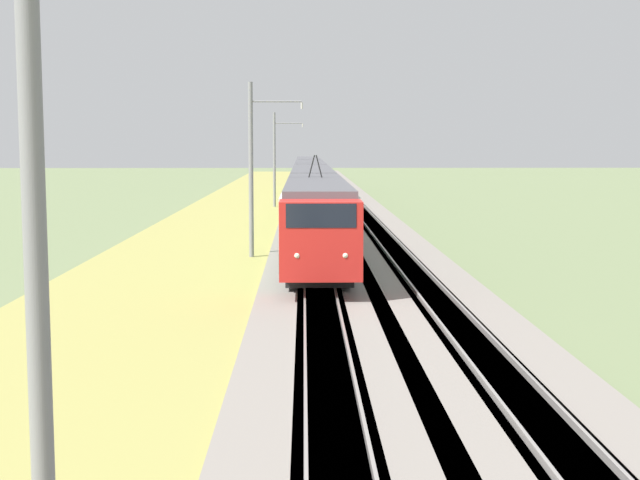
% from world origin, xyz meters
% --- Properties ---
extents(ballast_main, '(240.00, 4.40, 0.30)m').
position_xyz_m(ballast_main, '(50.00, 0.00, 0.15)').
color(ballast_main, gray).
rests_on(ballast_main, ground).
extents(ballast_adjacent, '(240.00, 4.40, 0.30)m').
position_xyz_m(ballast_adjacent, '(50.00, -3.84, 0.15)').
color(ballast_adjacent, gray).
rests_on(ballast_adjacent, ground).
extents(track_main, '(240.00, 1.57, 0.45)m').
position_xyz_m(track_main, '(50.00, 0.00, 0.16)').
color(track_main, '#4C4238').
rests_on(track_main, ground).
extents(track_adjacent, '(240.00, 1.57, 0.45)m').
position_xyz_m(track_adjacent, '(50.00, -3.84, 0.16)').
color(track_adjacent, '#4C4238').
rests_on(track_adjacent, ground).
extents(grass_verge, '(240.00, 9.96, 0.12)m').
position_xyz_m(grass_verge, '(50.00, 5.55, 0.06)').
color(grass_verge, '#99934C').
rests_on(grass_verge, ground).
extents(passenger_train, '(84.04, 2.86, 4.94)m').
position_xyz_m(passenger_train, '(69.37, 0.00, 2.30)').
color(passenger_train, red).
rests_on(passenger_train, ground).
extents(catenary_mast_near, '(0.22, 2.56, 8.61)m').
position_xyz_m(catenary_mast_near, '(6.85, 2.98, 4.45)').
color(catenary_mast_near, slate).
rests_on(catenary_mast_near, ground).
extents(catenary_mast_mid, '(0.22, 2.56, 8.34)m').
position_xyz_m(catenary_mast_mid, '(40.68, 2.98, 4.31)').
color(catenary_mast_mid, slate).
rests_on(catenary_mast_mid, ground).
extents(catenary_mast_far, '(0.22, 2.56, 8.10)m').
position_xyz_m(catenary_mast_far, '(74.52, 2.98, 4.19)').
color(catenary_mast_far, slate).
rests_on(catenary_mast_far, ground).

